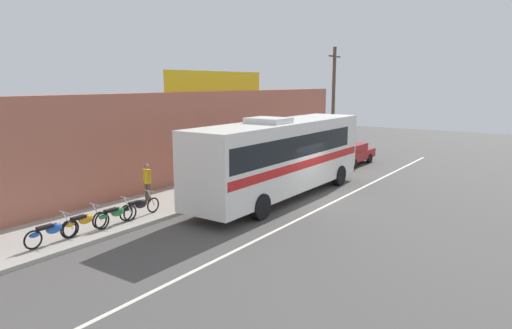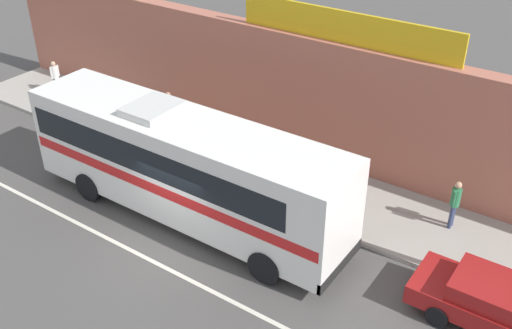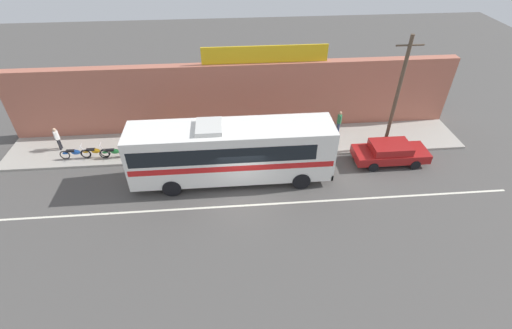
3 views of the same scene
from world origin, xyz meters
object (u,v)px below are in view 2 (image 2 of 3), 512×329
object	(u,v)px
motorcycle_orange	(113,122)
pedestrian_near_shop	(55,75)
parked_car	(500,305)
motorcycle_purple	(91,116)
motorcycle_black	(55,101)
motorcycle_red	(74,107)
intercity_bus	(182,162)
pedestrian_far_right	(169,108)
pedestrian_far_left	(455,201)

from	to	relation	value
motorcycle_orange	pedestrian_near_shop	distance (m)	5.10
parked_car	motorcycle_purple	xyz separation A→B (m)	(-17.22, 1.70, -0.17)
parked_car	motorcycle_black	size ratio (longest dim) A/B	2.37
parked_car	pedestrian_near_shop	bearing A→B (deg)	171.85
motorcycle_red	intercity_bus	bearing A→B (deg)	-17.48
motorcycle_purple	pedestrian_far_right	xyz separation A→B (m)	(2.98, 1.61, 0.55)
motorcycle_black	pedestrian_far_right	size ratio (longest dim) A/B	1.15
motorcycle_red	motorcycle_black	bearing A→B (deg)	-178.17
intercity_bus	motorcycle_purple	world-z (taller)	intercity_bus
intercity_bus	motorcycle_purple	bearing A→B (deg)	160.91
parked_car	intercity_bus	bearing A→B (deg)	-175.21
motorcycle_purple	pedestrian_far_right	bearing A→B (deg)	28.37
intercity_bus	motorcycle_purple	xyz separation A→B (m)	(-7.32, 2.53, -1.50)
pedestrian_near_shop	pedestrian_far_right	distance (m)	6.72
motorcycle_purple	pedestrian_far_left	distance (m)	14.96
parked_car	motorcycle_red	world-z (taller)	parked_car
intercity_bus	motorcycle_orange	xyz separation A→B (m)	(-6.11, 2.65, -1.50)
motorcycle_purple	parked_car	bearing A→B (deg)	-5.64
pedestrian_far_left	motorcycle_orange	bearing A→B (deg)	-173.52
motorcycle_black	parked_car	bearing A→B (deg)	-5.29
pedestrian_near_shop	motorcycle_red	bearing A→B (deg)	-24.44
motorcycle_orange	pedestrian_far_left	world-z (taller)	pedestrian_far_left
motorcycle_black	motorcycle_purple	xyz separation A→B (m)	(2.43, -0.12, 0.00)
motorcycle_purple	pedestrian_far_left	bearing A→B (deg)	6.40
motorcycle_red	pedestrian_near_shop	bearing A→B (deg)	155.56
pedestrian_near_shop	pedestrian_far_left	bearing A→B (deg)	1.13
parked_car	motorcycle_black	distance (m)	19.74
motorcycle_orange	intercity_bus	bearing A→B (deg)	-23.44
motorcycle_orange	motorcycle_red	world-z (taller)	same
intercity_bus	motorcycle_black	bearing A→B (deg)	164.79
intercity_bus	pedestrian_near_shop	bearing A→B (deg)	160.88
parked_car	pedestrian_near_shop	distance (m)	21.17
motorcycle_black	motorcycle_orange	bearing A→B (deg)	-0.02
pedestrian_far_left	motorcycle_black	bearing A→B (deg)	-174.88
intercity_bus	motorcycle_red	size ratio (longest dim) A/B	6.20
motorcycle_black	motorcycle_purple	world-z (taller)	same
parked_car	motorcycle_red	size ratio (longest dim) A/B	2.47
pedestrian_far_left	motorcycle_purple	bearing A→B (deg)	-173.60
motorcycle_orange	motorcycle_purple	distance (m)	1.21
pedestrian_far_left	intercity_bus	bearing A→B (deg)	-150.88
intercity_bus	pedestrian_far_left	xyz separation A→B (m)	(7.54, 4.20, -0.94)
motorcycle_black	pedestrian_far_right	xyz separation A→B (m)	(5.41, 1.49, 0.55)
intercity_bus	pedestrian_near_shop	distance (m)	11.74
motorcycle_orange	pedestrian_far_right	xyz separation A→B (m)	(1.77, 1.49, 0.55)
pedestrian_near_shop	motorcycle_purple	bearing A→B (deg)	-19.18
motorcycle_orange	motorcycle_black	world-z (taller)	same
pedestrian_far_left	pedestrian_far_right	bearing A→B (deg)	-179.73
motorcycle_red	motorcycle_purple	bearing A→B (deg)	-7.28
parked_car	pedestrian_near_shop	xyz separation A→B (m)	(-20.96, 3.00, 0.31)
motorcycle_purple	pedestrian_near_shop	xyz separation A→B (m)	(-3.73, 1.30, 0.49)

